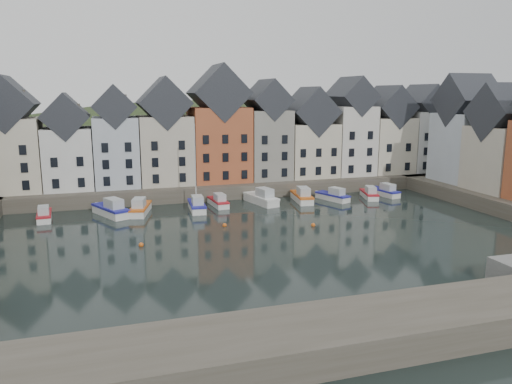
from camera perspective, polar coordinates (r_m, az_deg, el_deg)
name	(u,v)px	position (r m, az deg, el deg)	size (l,w,h in m)	color
ground	(280,243)	(52.66, 2.72, -5.80)	(260.00, 260.00, 0.00)	black
far_quay	(217,184)	(80.52, -4.53, 0.89)	(90.00, 16.00, 2.00)	#464136
near_wall	(246,349)	(30.02, -1.17, -17.49)	(50.00, 6.00, 2.00)	#464136
hillside	(192,249)	(109.94, -7.37, -6.53)	(153.60, 70.40, 64.00)	#28351A
far_terrace	(239,136)	(78.31, -1.99, 6.44)	(72.37, 8.16, 17.78)	beige
right_terrace	(506,141)	(77.08, 26.71, 5.21)	(8.30, 24.25, 16.36)	#B0B9C3
mooring_buoys	(230,231)	(56.39, -2.97, -4.49)	(20.50, 5.50, 0.50)	#CF5A18
boat_a	(44,215)	(66.91, -23.06, -2.46)	(2.04, 5.48, 2.06)	silver
boat_b	(111,210)	(66.30, -16.21, -1.98)	(4.78, 7.05, 2.61)	silver
boat_c	(140,208)	(66.49, -13.09, -1.83)	(3.46, 6.59, 2.42)	silver
boat_d	(197,205)	(66.94, -6.77, -1.49)	(2.31, 6.23, 11.69)	silver
boat_e	(218,202)	(69.34, -4.31, -1.12)	(2.07, 5.49, 2.07)	silver
boat_f	(262,198)	(70.56, 0.66, -0.74)	(3.63, 7.08, 2.60)	silver
boat_g	(302,197)	(72.27, 5.29, -0.53)	(2.87, 6.66, 2.48)	silver
boat_h	(333,196)	(73.70, 8.83, -0.46)	(3.59, 5.89, 2.16)	silver
boat_i	(369,194)	(76.28, 12.83, -0.23)	(3.11, 5.70, 2.09)	silver
boat_j	(385,192)	(78.61, 14.48, 0.05)	(2.73, 5.92, 2.19)	silver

